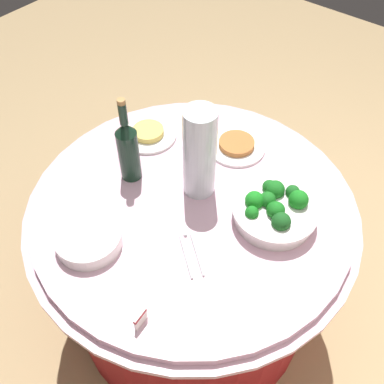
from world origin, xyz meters
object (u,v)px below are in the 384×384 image
object	(u,v)px
decorative_fruit_vase	(200,158)
food_plate_noodles	(148,134)
broccoli_bowl	(275,210)
serving_tongs	(191,253)
label_placard_front	(140,318)
plate_stack	(89,239)
food_plate_peanuts	(236,145)
wine_bottle	(128,149)

from	to	relation	value
decorative_fruit_vase	food_plate_noodles	bearing A→B (deg)	-105.62
broccoli_bowl	serving_tongs	bearing A→B (deg)	-23.79
broccoli_bowl	label_placard_front	distance (m)	0.55
label_placard_front	food_plate_noodles	bearing A→B (deg)	-138.92
serving_tongs	food_plate_noodles	xyz separation A→B (m)	(-0.32, -0.48, 0.01)
serving_tongs	label_placard_front	size ratio (longest dim) A/B	2.80
serving_tongs	label_placard_front	xyz separation A→B (m)	(0.26, 0.04, 0.03)
broccoli_bowl	plate_stack	xyz separation A→B (m)	(0.45, -0.40, -0.02)
broccoli_bowl	serving_tongs	distance (m)	0.31
decorative_fruit_vase	serving_tongs	xyz separation A→B (m)	(0.23, 0.15, -0.14)
broccoli_bowl	plate_stack	size ratio (longest dim) A/B	1.33
food_plate_peanuts	food_plate_noodles	bearing A→B (deg)	-62.37
broccoli_bowl	decorative_fruit_vase	distance (m)	0.30
serving_tongs	food_plate_peanuts	distance (m)	0.51
wine_bottle	food_plate_noodles	distance (m)	0.25
food_plate_peanuts	food_plate_noodles	xyz separation A→B (m)	(0.16, -0.31, 0.00)
plate_stack	wine_bottle	xyz separation A→B (m)	(-0.30, -0.10, 0.10)
decorative_fruit_vase	wine_bottle	bearing A→B (deg)	-65.69
broccoli_bowl	food_plate_peanuts	distance (m)	0.36
plate_stack	label_placard_front	xyz separation A→B (m)	(0.09, 0.31, 0.01)
broccoli_bowl	food_plate_peanuts	bearing A→B (deg)	-124.93
broccoli_bowl	wine_bottle	size ratio (longest dim) A/B	0.83
decorative_fruit_vase	food_plate_peanuts	bearing A→B (deg)	-176.15
plate_stack	decorative_fruit_vase	xyz separation A→B (m)	(-0.40, 0.12, 0.12)
plate_stack	food_plate_peanuts	distance (m)	0.66
broccoli_bowl	food_plate_noodles	bearing A→B (deg)	-94.11
broccoli_bowl	plate_stack	distance (m)	0.60
food_plate_noodles	decorative_fruit_vase	bearing A→B (deg)	74.38
plate_stack	decorative_fruit_vase	distance (m)	0.44
food_plate_noodles	broccoli_bowl	bearing A→B (deg)	85.89
decorative_fruit_vase	serving_tongs	size ratio (longest dim) A/B	2.20
plate_stack	serving_tongs	bearing A→B (deg)	121.73
serving_tongs	food_plate_noodles	bearing A→B (deg)	-124.22
plate_stack	food_plate_peanuts	size ratio (longest dim) A/B	0.95
wine_bottle	food_plate_peanuts	world-z (taller)	wine_bottle
wine_bottle	food_plate_peanuts	distance (m)	0.43
wine_bottle	decorative_fruit_vase	world-z (taller)	decorative_fruit_vase
wine_bottle	serving_tongs	world-z (taller)	wine_bottle
plate_stack	decorative_fruit_vase	world-z (taller)	decorative_fruit_vase
broccoli_bowl	food_plate_noodles	distance (m)	0.60
decorative_fruit_vase	label_placard_front	world-z (taller)	decorative_fruit_vase
plate_stack	wine_bottle	distance (m)	0.33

